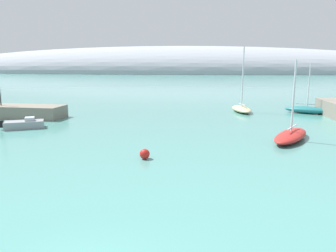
{
  "coord_description": "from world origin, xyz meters",
  "views": [
    {
      "loc": [
        3.85,
        -8.83,
        7.31
      ],
      "look_at": [
        0.53,
        20.46,
        1.57
      ],
      "focal_mm": 34.87,
      "sensor_mm": 36.0,
      "label": 1
    }
  ],
  "objects": [
    {
      "name": "sailboat_sand_near_shore",
      "position": [
        9.39,
        40.93,
        0.53
      ],
      "size": [
        3.43,
        6.86,
        9.64
      ],
      "rotation": [
        0.0,
        0.0,
        1.74
      ],
      "color": "#C6B284",
      "rests_on": "water"
    },
    {
      "name": "distant_ridge",
      "position": [
        -21.33,
        228.61,
        0.0
      ],
      "size": [
        385.28,
        73.66,
        37.94
      ],
      "primitive_type": "ellipsoid",
      "color": "#999EA8",
      "rests_on": "ground"
    },
    {
      "name": "mooring_buoy_red",
      "position": [
        -0.68,
        15.07,
        0.39
      ],
      "size": [
        0.79,
        0.79,
        0.79
      ],
      "primitive_type": "sphere",
      "color": "red",
      "rests_on": "water"
    },
    {
      "name": "sailboat_red_outer_mooring",
      "position": [
        12.1,
        22.68,
        0.5
      ],
      "size": [
        5.52,
        7.64,
        7.59
      ],
      "rotation": [
        0.0,
        0.0,
        4.22
      ],
      "color": "red",
      "rests_on": "water"
    },
    {
      "name": "sailboat_teal_mid_mooring",
      "position": [
        18.77,
        40.49,
        0.55
      ],
      "size": [
        6.42,
        4.43,
        7.26
      ],
      "rotation": [
        0.0,
        0.0,
        5.84
      ],
      "color": "#1E6B70",
      "rests_on": "water"
    },
    {
      "name": "motorboat_grey_foreground",
      "position": [
        -16.36,
        25.24,
        0.47
      ],
      "size": [
        4.63,
        3.45,
        1.26
      ],
      "rotation": [
        0.0,
        0.0,
        0.44
      ],
      "color": "gray",
      "rests_on": "water"
    }
  ]
}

